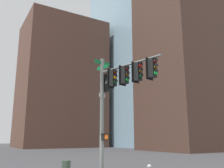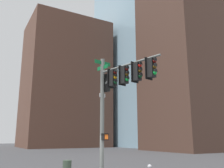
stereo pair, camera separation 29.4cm
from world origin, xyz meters
The scene contains 5 objects.
signal_pole_assembly centered at (-0.73, 1.37, 5.10)m, with size 1.69×4.93×7.31m.
litter_bin centered at (0.76, -2.53, 0.47)m, with size 0.56×0.56×0.95m, color #384738.
building_brick_nearside centered at (-32.94, -20.56, 28.95)m, with size 20.44×14.24×57.90m, color #4C3328.
building_brick_midblock centered at (-14.70, -50.46, 16.94)m, with size 20.83×17.51×33.87m, color brown.
building_glass_tower centered at (-42.10, -41.38, 32.27)m, with size 31.14×31.97×64.54m, color #8CB2C6.
Camera 1 is at (6.71, 13.37, 2.40)m, focal length 39.44 mm.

